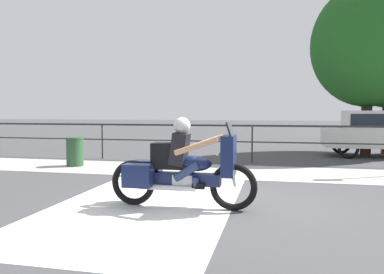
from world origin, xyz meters
name	(u,v)px	position (x,y,z in m)	size (l,w,h in m)	color
ground_plane	(234,203)	(0.00, 0.00, 0.00)	(120.00, 120.00, 0.00)	#424244
sidewalk_band	(248,172)	(0.00, 3.40, 0.01)	(44.00, 2.40, 0.01)	#A8A59E
crosswalk_band	(150,201)	(-1.50, -0.20, 0.00)	(3.03, 6.00, 0.01)	silver
fence_railing	(252,133)	(0.00, 5.27, 0.95)	(36.00, 0.05, 1.20)	#232326
motorcycle	(181,167)	(-0.84, -0.52, 0.69)	(2.52, 0.76, 1.53)	black
parked_car	(379,131)	(4.30, 7.83, 0.94)	(3.94, 1.64, 1.65)	silver
trash_bin	(75,152)	(-5.08, 3.42, 0.43)	(0.51, 0.51, 0.86)	#284C2D
tree_behind_car	(369,45)	(3.93, 8.05, 3.99)	(4.04, 4.04, 6.22)	#473323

